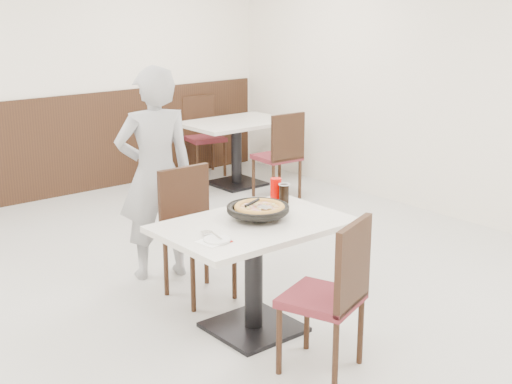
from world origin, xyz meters
TOP-DOWN VIEW (x-y plane):
  - floor at (0.00, 0.00)m, footprint 7.00×7.00m
  - wall_back at (0.00, 3.50)m, footprint 6.00×0.04m
  - wall_right at (3.00, 0.00)m, footprint 0.04×7.00m
  - wainscot_back at (0.00, 3.48)m, footprint 5.90×0.03m
  - main_table at (-0.09, -0.37)m, footprint 1.22×0.83m
  - chair_near at (-0.10, -1.01)m, footprint 0.54×0.54m
  - chair_far at (-0.05, 0.29)m, footprint 0.43×0.43m
  - trivet at (-0.03, -0.36)m, footprint 0.12×0.12m
  - pizza_pan at (-0.01, -0.33)m, footprint 0.37×0.37m
  - pizza at (-0.01, -0.33)m, footprint 0.31×0.31m
  - pizza_server at (-0.01, -0.39)m, footprint 0.08×0.10m
  - napkin at (-0.50, -0.50)m, footprint 0.17×0.17m
  - side_plate at (-0.47, -0.50)m, footprint 0.17×0.17m
  - fork at (-0.45, -0.45)m, footprint 0.06×0.18m
  - cola_glass at (0.36, -0.16)m, footprint 0.07×0.07m
  - red_cup at (0.36, -0.07)m, footprint 0.08×0.08m
  - diner_person at (-0.06, 0.85)m, footprint 0.70×0.56m
  - bg_table_right at (2.11, 2.63)m, footprint 1.30×0.95m
  - bg_chair_right_near at (2.11, 1.93)m, footprint 0.45×0.45m
  - bg_chair_right_far at (2.10, 3.25)m, footprint 0.50×0.50m

SIDE VIEW (x-z plane):
  - floor at x=0.00m, z-range 0.00..0.00m
  - main_table at x=-0.09m, z-range 0.00..0.75m
  - bg_table_right at x=2.11m, z-range 0.00..0.75m
  - chair_near at x=-0.10m, z-range 0.00..0.95m
  - chair_far at x=-0.05m, z-range 0.00..0.95m
  - bg_chair_right_near at x=2.11m, z-range 0.00..0.95m
  - bg_chair_right_far at x=2.10m, z-range 0.00..0.95m
  - wainscot_back at x=0.00m, z-range 0.00..1.10m
  - napkin at x=-0.50m, z-range 0.75..0.75m
  - side_plate at x=-0.47m, z-range 0.75..0.77m
  - trivet at x=-0.03m, z-range 0.75..0.79m
  - fork at x=-0.45m, z-range 0.77..0.77m
  - pizza_pan at x=-0.01m, z-range 0.79..0.80m
  - pizza at x=-0.01m, z-range 0.80..0.82m
  - cola_glass at x=0.36m, z-range 0.75..0.88m
  - diner_person at x=-0.06m, z-range 0.00..1.66m
  - red_cup at x=0.36m, z-range 0.75..0.91m
  - pizza_server at x=-0.01m, z-range 0.84..0.84m
  - wall_back at x=0.00m, z-range 0.00..2.80m
  - wall_right at x=3.00m, z-range 0.00..2.80m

